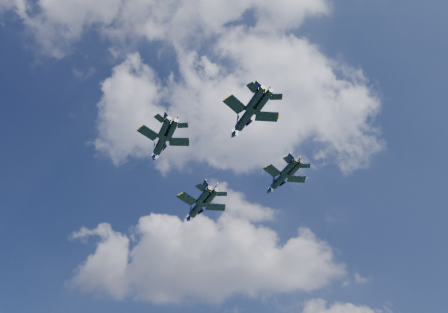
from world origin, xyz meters
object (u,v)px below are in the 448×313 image
jet_right (279,180)px  jet_slot (245,119)px  jet_left (161,144)px  jet_lead (197,208)px

jet_right → jet_slot: bearing=-140.6°
jet_right → jet_left: bearing=179.2°
jet_left → jet_right: jet_right is taller
jet_left → jet_slot: bearing=-45.4°
jet_slot → jet_right: bearing=40.0°
jet_left → jet_slot: (17.94, -4.88, 0.34)m
jet_lead → jet_right: jet_right is taller
jet_left → jet_lead: bearing=49.7°
jet_slot → jet_left: bearing=131.7°
jet_lead → jet_left: jet_left is taller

